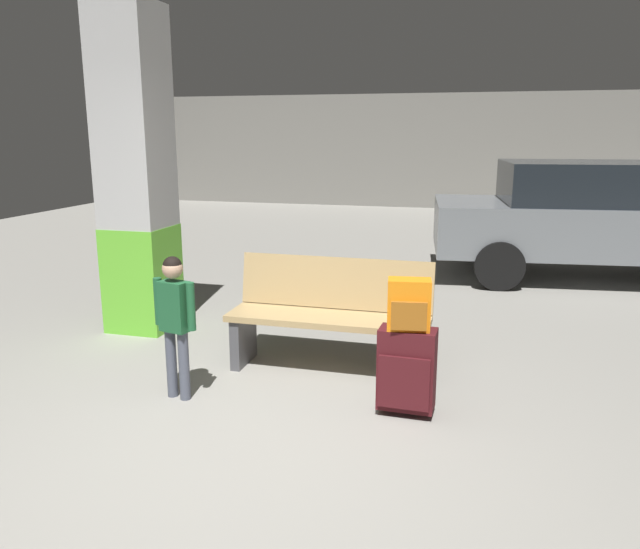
% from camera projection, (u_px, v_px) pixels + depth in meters
% --- Properties ---
extents(ground_plane, '(18.00, 18.00, 0.10)m').
position_uv_depth(ground_plane, '(367.00, 298.00, 7.37)').
color(ground_plane, gray).
extents(garage_back_wall, '(18.00, 0.12, 2.80)m').
position_uv_depth(garage_back_wall, '(435.00, 151.00, 15.38)').
color(garage_back_wall, slate).
rests_on(garage_back_wall, ground_plane).
extents(structural_pillar, '(0.57, 0.57, 3.01)m').
position_uv_depth(structural_pillar, '(136.00, 174.00, 5.79)').
color(structural_pillar, '#66C633').
rests_on(structural_pillar, ground_plane).
extents(bench, '(1.60, 0.53, 0.89)m').
position_uv_depth(bench, '(330.00, 316.00, 4.96)').
color(bench, tan).
rests_on(bench, ground_plane).
extents(suitcase, '(0.39, 0.24, 0.60)m').
position_uv_depth(suitcase, '(407.00, 370.00, 4.17)').
color(suitcase, '#471419').
rests_on(suitcase, ground_plane).
extents(backpack_bright, '(0.30, 0.22, 0.34)m').
position_uv_depth(backpack_bright, '(409.00, 305.00, 4.07)').
color(backpack_bright, orange).
rests_on(backpack_bright, suitcase).
extents(child, '(0.35, 0.23, 1.04)m').
position_uv_depth(child, '(175.00, 312.00, 4.36)').
color(child, '#4C5160').
rests_on(child, ground_plane).
extents(parked_car_near, '(4.26, 2.14, 1.51)m').
position_uv_depth(parked_car_near, '(595.00, 217.00, 7.98)').
color(parked_car_near, slate).
rests_on(parked_car_near, ground_plane).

